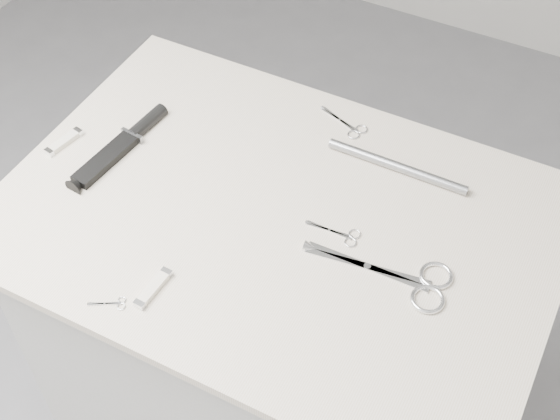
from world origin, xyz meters
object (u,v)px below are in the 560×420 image
at_px(sheathed_knife, 125,142).
at_px(pocket_knife_a, 64,142).
at_px(embroidery_scissors_a, 341,234).
at_px(embroidery_scissors_b, 349,126).
at_px(large_shears, 408,280).
at_px(plinth, 278,352).
at_px(metal_rail, 397,166).
at_px(tiny_scissors, 113,304).
at_px(pocket_knife_b, 153,288).

bearing_deg(sheathed_knife, pocket_knife_a, 121.76).
height_order(embroidery_scissors_a, embroidery_scissors_b, same).
relative_size(large_shears, embroidery_scissors_b, 2.28).
bearing_deg(embroidery_scissors_a, plinth, -176.35).
relative_size(sheathed_knife, metal_rail, 0.90).
relative_size(large_shears, pocket_knife_a, 2.96).
bearing_deg(large_shears, embroidery_scissors_a, 160.01).
bearing_deg(metal_rail, tiny_scissors, -120.93).
xyz_separation_m(large_shears, embroidery_scissors_a, (-0.14, 0.04, -0.00)).
distance_m(plinth, embroidery_scissors_b, 0.55).
bearing_deg(plinth, embroidery_scissors_a, 6.17).
height_order(pocket_knife_a, metal_rail, metal_rail).
bearing_deg(embroidery_scissors_b, large_shears, -31.53).
distance_m(embroidery_scissors_a, sheathed_knife, 0.47).
distance_m(plinth, embroidery_scissors_a, 0.49).
xyz_separation_m(tiny_scissors, sheathed_knife, (-0.20, 0.32, 0.01)).
relative_size(plinth, pocket_knife_a, 10.46).
bearing_deg(embroidery_scissors_a, tiny_scissors, -134.23).
bearing_deg(plinth, sheathed_knife, 175.53).
xyz_separation_m(plinth, embroidery_scissors_a, (0.12, 0.01, 0.47)).
xyz_separation_m(large_shears, embroidery_scissors_b, (-0.24, 0.30, -0.00)).
bearing_deg(pocket_knife_a, embroidery_scissors_a, -75.22).
xyz_separation_m(embroidery_scissors_a, tiny_scissors, (-0.27, -0.31, -0.00)).
bearing_deg(pocket_knife_b, large_shears, -56.96).
bearing_deg(sheathed_knife, tiny_scissors, -142.47).
bearing_deg(embroidery_scissors_b, pocket_knife_b, -84.15).
distance_m(embroidery_scissors_b, pocket_knife_b, 0.53).
distance_m(embroidery_scissors_b, sheathed_knife, 0.44).
relative_size(large_shears, pocket_knife_b, 2.94).
xyz_separation_m(sheathed_knife, pocket_knife_b, (0.24, -0.27, -0.00)).
relative_size(large_shears, metal_rail, 0.92).
distance_m(sheathed_knife, metal_rail, 0.53).
distance_m(embroidery_scissors_b, tiny_scissors, 0.59).
bearing_deg(large_shears, metal_rail, 111.71).
relative_size(plinth, embroidery_scissors_b, 8.07).
relative_size(plinth, sheathed_knife, 3.59).
xyz_separation_m(tiny_scissors, metal_rail, (0.30, 0.50, 0.01)).
xyz_separation_m(embroidery_scissors_b, pocket_knife_b, (-0.13, -0.51, 0.00)).
distance_m(sheathed_knife, pocket_knife_a, 0.12).
distance_m(large_shears, tiny_scissors, 0.49).
bearing_deg(embroidery_scissors_a, embroidery_scissors_b, 108.53).
distance_m(tiny_scissors, metal_rail, 0.58).
height_order(pocket_knife_a, pocket_knife_b, same).
xyz_separation_m(pocket_knife_a, metal_rail, (0.60, 0.23, 0.00)).
relative_size(plinth, large_shears, 3.53).
height_order(embroidery_scissors_a, tiny_scissors, same).
xyz_separation_m(large_shears, pocket_knife_a, (-0.72, 0.00, 0.00)).
height_order(large_shears, embroidery_scissors_a, large_shears).
bearing_deg(large_shears, tiny_scissors, -151.56).
height_order(embroidery_scissors_b, tiny_scissors, same).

